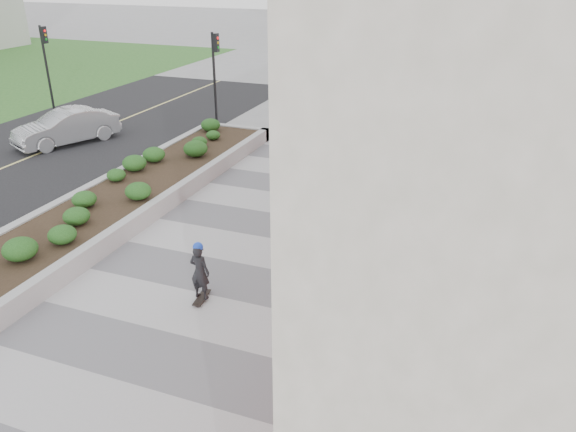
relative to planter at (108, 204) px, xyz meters
name	(u,v)px	position (x,y,z in m)	size (l,w,h in m)	color
ground	(122,430)	(5.50, -7.00, -0.42)	(160.00, 160.00, 0.00)	gray
walkway	(208,329)	(5.50, -4.00, -0.41)	(8.00, 36.00, 0.01)	#A8A8AD
planter	(108,204)	(0.00, 0.00, 0.00)	(3.00, 18.00, 0.90)	#9E9EA0
traffic_signal_near	(215,65)	(-1.73, 10.50, 2.34)	(0.33, 0.28, 4.20)	black
traffic_signal_far	(46,56)	(-10.93, 10.00, 2.34)	(0.33, 0.28, 4.20)	black
manhole_cover	(229,334)	(6.00, -4.00, -0.42)	(0.44, 0.44, 0.01)	#595654
skateboarder	(200,271)	(4.84, -3.05, 0.33)	(0.51, 0.74, 1.48)	beige
car_silver	(66,127)	(-6.31, 5.61, 0.29)	(1.50, 4.30, 1.42)	#ABACB3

